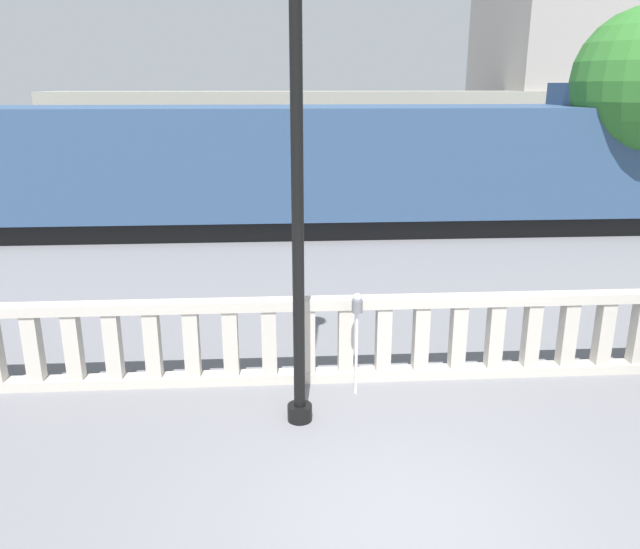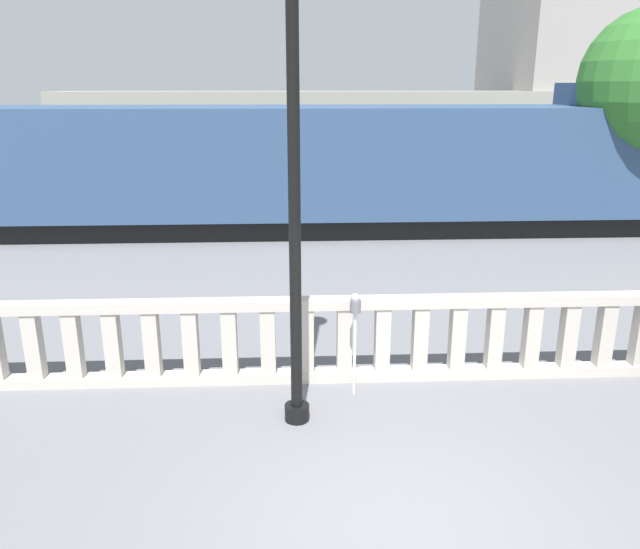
{
  "view_description": "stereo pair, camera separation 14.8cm",
  "coord_description": "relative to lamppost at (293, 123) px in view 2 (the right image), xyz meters",
  "views": [
    {
      "loc": [
        -1.13,
        -4.79,
        3.96
      ],
      "look_at": [
        -0.55,
        4.07,
        1.23
      ],
      "focal_mm": 35.0,
      "sensor_mm": 36.0,
      "label": 1
    },
    {
      "loc": [
        -0.98,
        -4.8,
        3.96
      ],
      "look_at": [
        -0.55,
        4.07,
        1.23
      ],
      "focal_mm": 35.0,
      "sensor_mm": 36.0,
      "label": 2
    }
  ],
  "objects": [
    {
      "name": "train_far",
      "position": [
        3.2,
        21.57,
        -1.66
      ],
      "size": [
        26.31,
        2.77,
        4.24
      ],
      "color": "black",
      "rests_on": "ground"
    },
    {
      "name": "lamppost",
      "position": [
        0.0,
        0.0,
        0.0
      ],
      "size": [
        0.37,
        0.37,
        6.14
      ],
      "color": "black",
      "rests_on": "ground"
    },
    {
      "name": "train_near",
      "position": [
        -1.29,
        10.3,
        -1.78
      ],
      "size": [
        24.34,
        3.13,
        3.98
      ],
      "color": "black",
      "rests_on": "ground"
    },
    {
      "name": "ground_plane",
      "position": [
        0.93,
        -2.02,
        -3.56
      ],
      "size": [
        160.0,
        160.0,
        0.0
      ],
      "primitive_type": "plane",
      "color": "slate"
    },
    {
      "name": "building_block",
      "position": [
        14.72,
        24.99,
        2.71
      ],
      "size": [
        8.57,
        8.8,
        12.54
      ],
      "color": "gray",
      "rests_on": "ground"
    },
    {
      "name": "balustrade",
      "position": [
        0.93,
        1.06,
        -2.96
      ],
      "size": [
        15.82,
        0.24,
        1.2
      ],
      "color": "#BCB5A8",
      "rests_on": "ground"
    },
    {
      "name": "parking_meter",
      "position": [
        0.77,
        0.64,
        -2.47
      ],
      "size": [
        0.14,
        0.14,
        1.41
      ],
      "color": "silver",
      "rests_on": "ground"
    }
  ]
}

